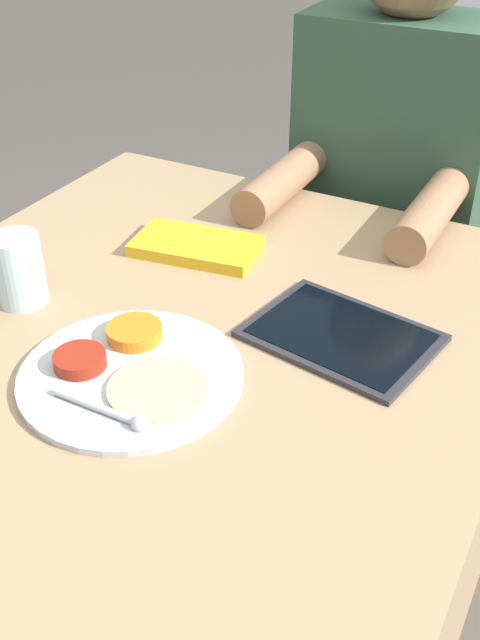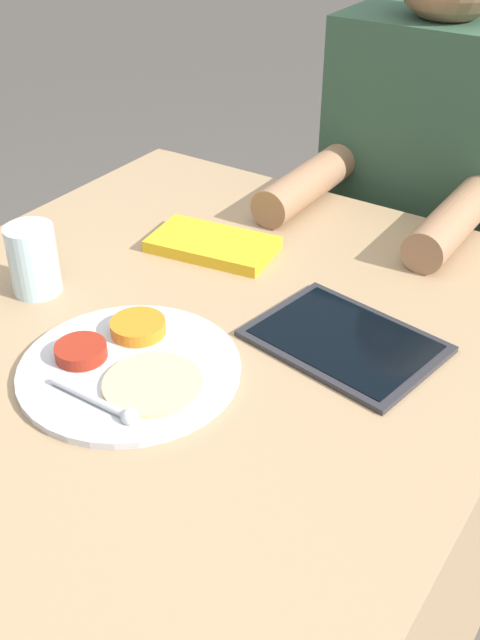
{
  "view_description": "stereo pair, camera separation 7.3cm",
  "coord_description": "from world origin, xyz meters",
  "px_view_note": "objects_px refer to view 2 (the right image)",
  "views": [
    {
      "loc": [
        0.48,
        -0.71,
        1.32
      ],
      "look_at": [
        0.11,
        -0.01,
        0.78
      ],
      "focal_mm": 42.0,
      "sensor_mm": 36.0,
      "label": 1
    },
    {
      "loc": [
        0.55,
        -0.67,
        1.32
      ],
      "look_at": [
        0.11,
        -0.01,
        0.78
      ],
      "focal_mm": 42.0,
      "sensor_mm": 36.0,
      "label": 2
    }
  ],
  "objects_px": {
    "red_notebook": "(213,245)",
    "tablet_device": "(345,341)",
    "drinking_glass": "(33,260)",
    "thali_tray": "(128,366)",
    "person_diner": "(413,241)"
  },
  "relations": [
    {
      "from": "red_notebook",
      "to": "tablet_device",
      "type": "bearing_deg",
      "value": -21.19
    },
    {
      "from": "red_notebook",
      "to": "tablet_device",
      "type": "relative_size",
      "value": 0.8
    },
    {
      "from": "drinking_glass",
      "to": "thali_tray",
      "type": "bearing_deg",
      "value": -17.23
    },
    {
      "from": "thali_tray",
      "to": "drinking_glass",
      "type": "relative_size",
      "value": 2.7
    },
    {
      "from": "person_diner",
      "to": "drinking_glass",
      "type": "distance_m",
      "value": 0.81
    },
    {
      "from": "person_diner",
      "to": "red_notebook",
      "type": "bearing_deg",
      "value": -110.31
    },
    {
      "from": "tablet_device",
      "to": "drinking_glass",
      "type": "height_order",
      "value": "drinking_glass"
    },
    {
      "from": "red_notebook",
      "to": "drinking_glass",
      "type": "bearing_deg",
      "value": -120.42
    },
    {
      "from": "thali_tray",
      "to": "person_diner",
      "type": "bearing_deg",
      "value": 84.4
    },
    {
      "from": "thali_tray",
      "to": "tablet_device",
      "type": "distance_m",
      "value": 0.29
    },
    {
      "from": "thali_tray",
      "to": "red_notebook",
      "type": "xyz_separation_m",
      "value": [
        -0.1,
        0.32,
        0.0
      ]
    },
    {
      "from": "thali_tray",
      "to": "red_notebook",
      "type": "relative_size",
      "value": 1.33
    },
    {
      "from": "thali_tray",
      "to": "red_notebook",
      "type": "distance_m",
      "value": 0.34
    },
    {
      "from": "person_diner",
      "to": "drinking_glass",
      "type": "height_order",
      "value": "person_diner"
    },
    {
      "from": "red_notebook",
      "to": "drinking_glass",
      "type": "xyz_separation_m",
      "value": [
        -0.15,
        -0.25,
        0.04
      ]
    }
  ]
}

